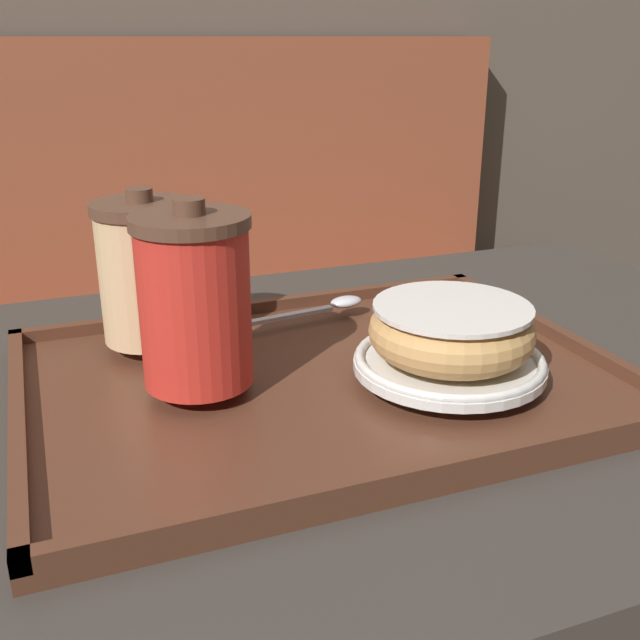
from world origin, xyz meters
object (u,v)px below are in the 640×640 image
Objects in this scene: donut_chocolate_glazed at (451,330)px; coffee_cup_front at (195,299)px; coffee_cup_rear at (146,271)px; spoon at (328,306)px.

coffee_cup_front is at bearing 164.67° from donut_chocolate_glazed.
spoon is (0.18, 0.01, -0.06)m from coffee_cup_rear.
donut_chocolate_glazed is at bearing -36.34° from coffee_cup_rear.
spoon is (-0.04, 0.17, -0.03)m from donut_chocolate_glazed.
coffee_cup_rear is 0.28m from donut_chocolate_glazed.
spoon is at bearing 103.57° from donut_chocolate_glazed.
donut_chocolate_glazed reaches higher than spoon.
coffee_cup_rear is 1.02× the size of donut_chocolate_glazed.
coffee_cup_front is at bearing -78.81° from coffee_cup_rear.
spoon is at bearing 36.29° from coffee_cup_front.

